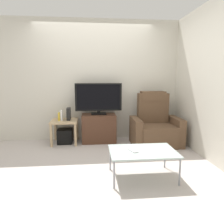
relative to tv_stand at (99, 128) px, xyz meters
The scene contains 13 objects.
ground_plane 0.90m from the tv_stand, 95.63° to the right, with size 6.40×6.40×0.00m, color #BCB2AD.
wall_back 1.04m from the tv_stand, 106.43° to the left, with size 6.40×0.06×2.60m, color beige.
wall_side 2.22m from the tv_stand, 25.24° to the right, with size 0.06×4.48×2.60m, color beige.
tv_stand is the anchor object (origin of this frame).
television 0.64m from the tv_stand, 90.00° to the left, with size 0.98×0.20×0.66m.
recliner_armchair 1.19m from the tv_stand, 12.99° to the right, with size 0.98×0.78×1.08m.
side_table 0.73m from the tv_stand, behind, with size 0.54×0.54×0.49m.
subwoofer_box 0.73m from the tv_stand, behind, with size 0.30×0.30×0.30m, color black.
book_leftmost 0.86m from the tv_stand, behind, with size 0.04×0.12×0.16m, color gold.
book_middle 0.83m from the tv_stand, behind, with size 0.04×0.10×0.21m, color white.
game_console 0.71m from the tv_stand, behind, with size 0.07×0.20×0.26m, color black.
coffee_table 1.78m from the tv_stand, 72.38° to the right, with size 0.90×0.60×0.39m.
cell_phone 1.76m from the tv_stand, 76.61° to the right, with size 0.07×0.15×0.01m, color #B7B7BC.
Camera 1 is at (-0.06, -3.49, 1.37)m, focal length 33.16 mm.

